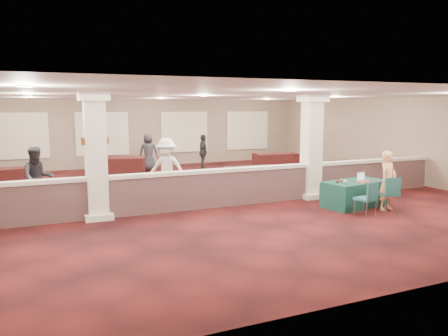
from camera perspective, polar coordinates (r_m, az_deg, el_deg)
name	(u,v)px	position (r m, az deg, el deg)	size (l,w,h in m)	color
ground	(204,197)	(14.01, -2.57, -3.74)	(16.00, 16.00, 0.00)	#4F1314
wall_back	(145,133)	(21.42, -10.30, 4.54)	(16.00, 0.04, 3.20)	#7C6356
wall_front	(396,192)	(6.98, 21.61, -2.93)	(16.00, 0.04, 3.20)	#7C6356
wall_right	(397,139)	(18.22, 21.65, 3.51)	(0.04, 16.00, 3.20)	#7C6356
ceiling	(204,95)	(13.72, -2.65, 9.46)	(16.00, 16.00, 0.02)	silver
partition_wall	(223,187)	(12.54, -0.12, -2.49)	(15.60, 0.28, 1.10)	brown
column_left	(96,155)	(11.47, -16.40, 1.59)	(0.72, 0.72, 3.20)	white
column_right	(311,146)	(13.85, 11.35, 2.82)	(0.72, 0.72, 3.20)	white
sconce_left	(84,141)	(11.40, -17.87, 3.33)	(0.12, 0.12, 0.18)	brown
sconce_right	(107,141)	(11.47, -15.09, 3.47)	(0.12, 0.12, 0.18)	brown
near_table	(355,194)	(13.15, 16.73, -3.23)	(1.91, 0.95, 0.73)	#103E30
conf_chair_main	(390,191)	(12.82, 20.87, -2.83)	(0.56, 0.56, 0.94)	#1C4E51
conf_chair_side	(368,196)	(12.01, 18.33, -3.48)	(0.55, 0.55, 0.92)	#1C4E51
woman	(388,181)	(12.88, 20.60, -1.56)	(0.59, 0.40, 1.65)	#F7A36B
far_table_front_left	(26,197)	(13.37, -24.41, -3.44)	(1.80, 0.90, 0.73)	black
far_table_front_center	(252,178)	(15.26, 3.67, -1.30)	(1.90, 0.95, 0.77)	black
far_table_front_right	(336,173)	(16.84, 14.38, -0.62)	(1.96, 0.98, 0.80)	black
far_table_back_left	(0,178)	(17.35, -27.26, -1.22)	(1.66, 0.83, 0.67)	black
far_table_back_center	(121,167)	(18.48, -13.34, 0.15)	(1.94, 0.97, 0.79)	black
far_table_back_right	(276,162)	(19.74, 6.77, 0.81)	(1.93, 0.97, 0.78)	black
attendee_a	(38,178)	(13.16, -23.17, -1.24)	(0.85, 0.47, 1.77)	black
attendee_b	(167,168)	(13.78, -7.52, -0.04)	(1.20, 0.55, 1.88)	silver
attendee_c	(203,152)	(19.71, -2.74, 2.05)	(0.94, 0.45, 1.61)	black
attendee_d	(149,152)	(19.66, -9.83, 2.05)	(0.83, 0.45, 1.69)	black
laptop_base	(364,180)	(13.29, 17.79, -1.52)	(0.33, 0.23, 0.02)	silver
laptop_screen	(361,176)	(13.34, 17.43, -0.94)	(0.33, 0.01, 0.22)	silver
screen_glow	(361,176)	(13.34, 17.45, -1.01)	(0.30, 0.00, 0.19)	silver
knitting	(364,182)	(12.97, 17.79, -1.72)	(0.40, 0.30, 0.03)	#C94B20
yarn_cream	(345,182)	(12.60, 15.55, -1.72)	(0.11, 0.11, 0.11)	beige
yarn_red	(337,181)	(12.59, 14.58, -1.72)	(0.10, 0.10, 0.10)	maroon
yarn_grey	(342,180)	(12.82, 15.10, -1.55)	(0.10, 0.10, 0.10)	#55545A
scissors	(378,180)	(13.42, 19.50, -1.51)	(0.12, 0.03, 0.01)	#B31322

